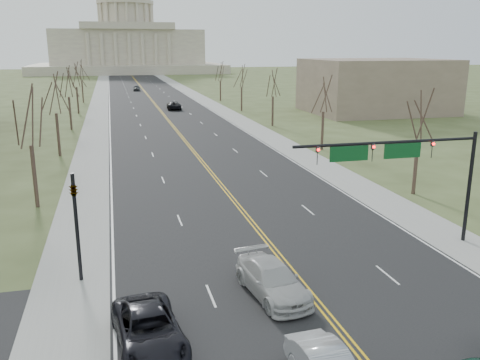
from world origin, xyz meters
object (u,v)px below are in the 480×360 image
car_sb_inner_second (272,280)px  car_far_nb (174,105)px  signal_left (76,215)px  car_far_sb (137,88)px  signal_mast (401,159)px  car_sb_outer_lead (149,330)px

car_sb_inner_second → car_far_nb: car_sb_inner_second is taller
signal_left → car_far_sb: size_ratio=1.28×
car_sb_inner_second → signal_left: bearing=148.6°
car_far_sb → signal_mast: bearing=-82.3°
signal_left → signal_mast: bearing=-0.0°
car_far_nb → car_far_sb: car_far_nb is taller
car_sb_outer_lead → car_far_sb: size_ratio=1.22×
signal_mast → car_far_nb: 76.73m
car_sb_outer_lead → car_far_sb: car_far_sb is taller
signal_left → car_far_sb: 124.15m
car_sb_outer_lead → car_sb_inner_second: (6.44, 3.16, 0.03)m
signal_mast → car_far_sb: bearing=94.4°
car_sb_outer_lead → car_far_sb: bearing=81.4°
signal_mast → signal_left: bearing=180.0°
signal_left → car_sb_inner_second: (9.56, -4.15, -2.87)m
signal_left → car_sb_outer_lead: 8.46m
signal_mast → car_sb_outer_lead: size_ratio=2.12×
car_far_nb → car_far_sb: (-4.94, 47.32, -0.01)m
car_far_nb → car_far_sb: 47.58m
signal_left → car_far_nb: size_ratio=1.03×
signal_left → car_far_sb: (9.43, 123.76, -2.90)m
car_far_nb → car_sb_outer_lead: bearing=85.6°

